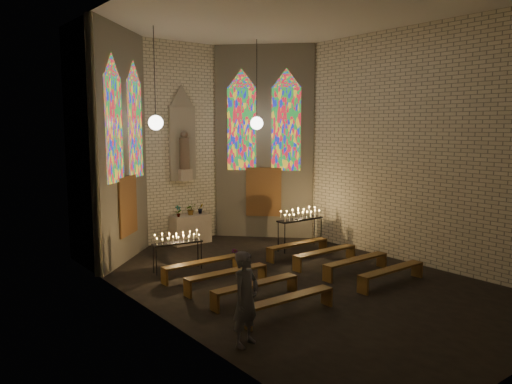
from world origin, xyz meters
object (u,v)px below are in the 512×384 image
at_px(votive_stand_right, 300,216).
at_px(visitor, 246,299).
at_px(votive_stand_left, 177,240).
at_px(altar, 191,229).
at_px(aisle_flower_pot, 234,255).

height_order(votive_stand_right, visitor, visitor).
height_order(votive_stand_left, votive_stand_right, votive_stand_right).
xyz_separation_m(votive_stand_left, votive_stand_right, (4.52, -0.21, 0.21)).
bearing_deg(votive_stand_left, visitor, -95.59).
bearing_deg(votive_stand_right, visitor, -140.16).
relative_size(altar, aisle_flower_pot, 3.78).
bearing_deg(aisle_flower_pot, votive_stand_left, 176.47).
relative_size(aisle_flower_pot, visitor, 0.21).
bearing_deg(aisle_flower_pot, votive_stand_right, -1.97).
xyz_separation_m(aisle_flower_pot, votive_stand_right, (2.63, -0.09, 0.92)).
xyz_separation_m(altar, votive_stand_left, (-2.01, -2.75, 0.40)).
bearing_deg(aisle_flower_pot, altar, 87.42).
bearing_deg(visitor, votive_stand_right, 21.75).
bearing_deg(votive_stand_right, altar, 130.34).
relative_size(altar, votive_stand_right, 0.80).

